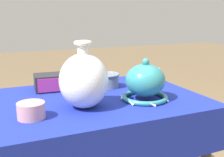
{
  "coord_description": "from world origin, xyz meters",
  "views": [
    {
      "loc": [
        -0.46,
        -1.22,
        1.09
      ],
      "look_at": [
        0.04,
        -0.08,
        0.79
      ],
      "focal_mm": 45.0,
      "sensor_mm": 36.0,
      "label": 1
    }
  ],
  "objects_px": {
    "vase_dome_bell": "(145,83)",
    "mosaic_tile_box": "(50,82)",
    "pot_squat_rose": "(31,110)",
    "cup_wide_slate": "(108,80)",
    "cup_wide_celadon": "(149,75)",
    "vase_tall_bulbous": "(84,80)"
  },
  "relations": [
    {
      "from": "cup_wide_celadon",
      "to": "pot_squat_rose",
      "type": "bearing_deg",
      "value": -155.95
    },
    {
      "from": "vase_dome_bell",
      "to": "cup_wide_celadon",
      "type": "xyz_separation_m",
      "value": [
        0.2,
        0.29,
        -0.04
      ]
    },
    {
      "from": "vase_tall_bulbous",
      "to": "vase_dome_bell",
      "type": "distance_m",
      "value": 0.3
    },
    {
      "from": "mosaic_tile_box",
      "to": "cup_wide_slate",
      "type": "xyz_separation_m",
      "value": [
        0.3,
        -0.07,
        -0.0
      ]
    },
    {
      "from": "vase_dome_bell",
      "to": "mosaic_tile_box",
      "type": "height_order",
      "value": "vase_dome_bell"
    },
    {
      "from": "mosaic_tile_box",
      "to": "cup_wide_celadon",
      "type": "bearing_deg",
      "value": -1.24
    },
    {
      "from": "pot_squat_rose",
      "to": "cup_wide_slate",
      "type": "xyz_separation_m",
      "value": [
        0.45,
        0.31,
        0.01
      ]
    },
    {
      "from": "mosaic_tile_box",
      "to": "pot_squat_rose",
      "type": "height_order",
      "value": "mosaic_tile_box"
    },
    {
      "from": "vase_tall_bulbous",
      "to": "mosaic_tile_box",
      "type": "distance_m",
      "value": 0.36
    },
    {
      "from": "vase_dome_bell",
      "to": "cup_wide_celadon",
      "type": "relative_size",
      "value": 1.72
    },
    {
      "from": "pot_squat_rose",
      "to": "cup_wide_slate",
      "type": "height_order",
      "value": "cup_wide_slate"
    },
    {
      "from": "mosaic_tile_box",
      "to": "pot_squat_rose",
      "type": "bearing_deg",
      "value": -107.52
    },
    {
      "from": "cup_wide_celadon",
      "to": "mosaic_tile_box",
      "type": "bearing_deg",
      "value": 174.23
    },
    {
      "from": "vase_dome_bell",
      "to": "pot_squat_rose",
      "type": "relative_size",
      "value": 2.13
    },
    {
      "from": "mosaic_tile_box",
      "to": "cup_wide_celadon",
      "type": "relative_size",
      "value": 1.28
    },
    {
      "from": "vase_dome_bell",
      "to": "pot_squat_rose",
      "type": "bearing_deg",
      "value": -176.66
    },
    {
      "from": "mosaic_tile_box",
      "to": "cup_wide_celadon",
      "type": "xyz_separation_m",
      "value": [
        0.57,
        -0.06,
        0.0
      ]
    },
    {
      "from": "vase_dome_bell",
      "to": "cup_wide_celadon",
      "type": "height_order",
      "value": "vase_dome_bell"
    },
    {
      "from": "cup_wide_celadon",
      "to": "vase_tall_bulbous",
      "type": "bearing_deg",
      "value": -150.17
    },
    {
      "from": "vase_dome_bell",
      "to": "mosaic_tile_box",
      "type": "bearing_deg",
      "value": 136.78
    },
    {
      "from": "pot_squat_rose",
      "to": "cup_wide_celadon",
      "type": "relative_size",
      "value": 0.81
    },
    {
      "from": "cup_wide_celadon",
      "to": "vase_dome_bell",
      "type": "bearing_deg",
      "value": -124.0
    }
  ]
}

